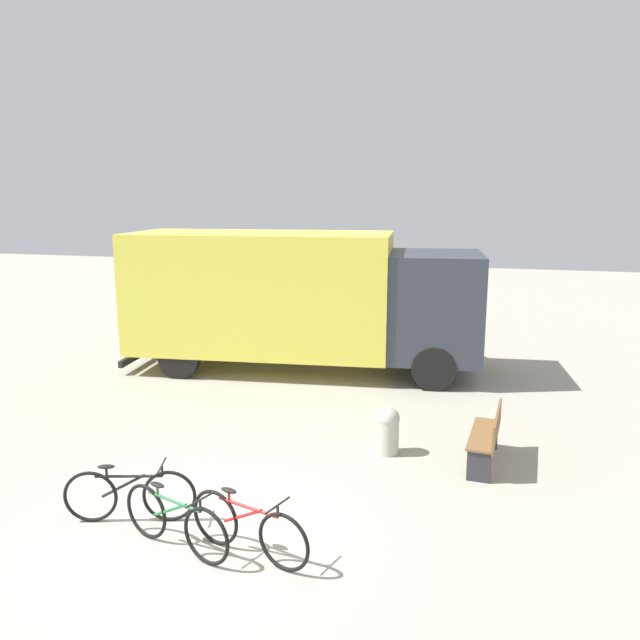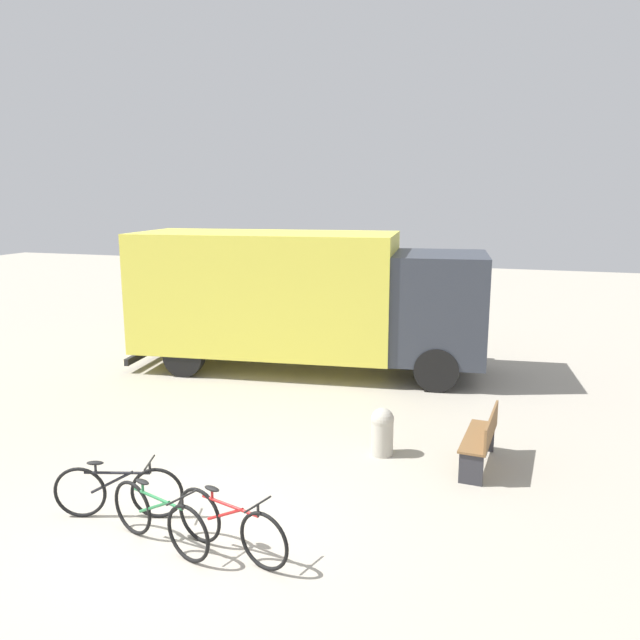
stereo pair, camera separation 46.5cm
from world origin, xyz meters
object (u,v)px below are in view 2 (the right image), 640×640
bicycle_far (230,526)px  bicycle_near (118,491)px  park_bench (483,438)px  delivery_truck (302,295)px  bollard_near_bench (382,430)px  bicycle_middle (159,518)px

bicycle_far → bicycle_near: bearing=-174.0°
bicycle_near → bicycle_far: (1.73, -0.34, 0.00)m
park_bench → bicycle_far: park_bench is taller
bicycle_near → park_bench: bearing=17.7°
delivery_truck → bicycle_far: delivery_truck is taller
bicycle_near → bicycle_far: 1.77m
bicycle_near → bicycle_far: same height
bicycle_far → bollard_near_bench: same height
delivery_truck → bicycle_near: size_ratio=5.15×
bicycle_middle → bicycle_far: bearing=25.3°
delivery_truck → bicycle_far: size_ratio=5.17×
bicycle_far → bicycle_middle: bearing=-156.4°
bicycle_near → bicycle_middle: (0.87, -0.44, 0.00)m
park_bench → bicycle_near: 5.26m
bicycle_far → bollard_near_bench: bearing=89.2°
bicycle_middle → bicycle_far: same height
delivery_truck → bicycle_near: delivery_truck is taller
park_bench → bicycle_near: bearing=128.7°
delivery_truck → park_bench: bearing=-50.9°
bollard_near_bench → bicycle_middle: bearing=-119.5°
park_bench → bollard_near_bench: bearing=94.1°
bicycle_far → bollard_near_bench: size_ratio=2.09×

